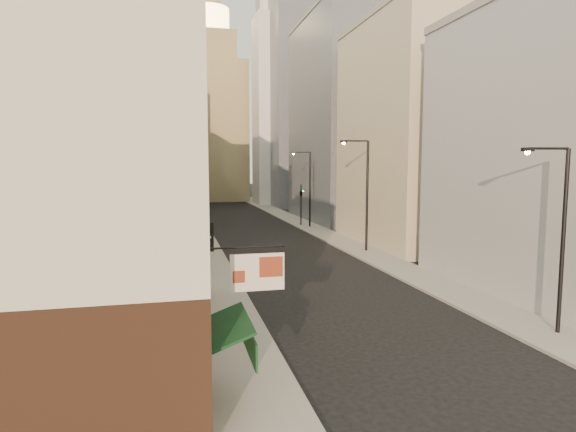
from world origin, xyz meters
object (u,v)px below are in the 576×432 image
Objects in this scene: white_tower at (277,104)px; streetlamp_far at (308,185)px; traffic_light_right at (301,195)px; streetlamp_mid at (364,189)px; traffic_light_left at (200,199)px; streetlamp_near at (559,230)px; clock_tower at (211,115)px.

white_tower reaches higher than streetlamp_far.
traffic_light_right is (-4.09, -33.19, -14.86)m from white_tower.
streetlamp_mid is (-3.45, -51.29, -13.28)m from white_tower.
white_tower reaches higher than streetlamp_mid.
streetlamp_far is 2.10m from traffic_light_right.
traffic_light_right is (11.97, 1.79, 0.18)m from traffic_light_left.
streetlamp_mid is 1.86× the size of traffic_light_right.
streetlamp_near is 39.05m from traffic_light_left.
white_tower is 41.32m from traffic_light_left.
traffic_light_right is at bearing 99.65° from streetlamp_near.
streetlamp_mid is (-0.28, 20.55, 0.75)m from streetlamp_near.
traffic_light_left is (-5.05, -48.98, -14.06)m from clock_tower.
traffic_light_right is at bearing 165.89° from traffic_light_left.
clock_tower reaches higher than streetlamp_mid.
streetlamp_near reaches higher than traffic_light_left.
white_tower is 73.26m from streetlamp_near.
streetlamp_far is 12.47m from traffic_light_left.
clock_tower reaches higher than traffic_light_right.
traffic_light_right is (-0.91, 38.65, -0.82)m from streetlamp_near.
clock_tower is 1.08× the size of white_tower.
white_tower is at bearing 91.27° from streetlamp_mid.
white_tower reaches higher than streetlamp_near.
streetlamp_mid is (7.55, -65.29, -12.31)m from clock_tower.
clock_tower reaches higher than streetlamp_near.
streetlamp_far is at bearing 99.07° from streetlamp_near.
streetlamp_far reaches higher than traffic_light_left.
clock_tower is at bearing 120.65° from streetlamp_far.
clock_tower is at bearing -118.53° from traffic_light_left.
white_tower is 36.59m from traffic_light_right.
streetlamp_near is at bearing -84.79° from clock_tower.
white_tower reaches higher than traffic_light_right.
streetlamp_mid is 20.69m from traffic_light_left.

